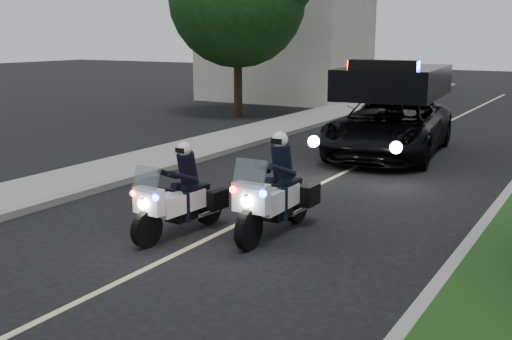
% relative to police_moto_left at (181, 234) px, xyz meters
% --- Properties ---
extents(ground, '(120.00, 120.00, 0.00)m').
position_rel_police_moto_left_xyz_m(ground, '(0.56, -3.90, 0.00)').
color(ground, black).
rests_on(ground, ground).
extents(curb_right, '(0.20, 60.00, 0.15)m').
position_rel_police_moto_left_xyz_m(curb_right, '(4.66, 6.10, 0.07)').
color(curb_right, gray).
rests_on(curb_right, ground).
extents(curb_left, '(0.20, 60.00, 0.15)m').
position_rel_police_moto_left_xyz_m(curb_left, '(-3.54, 6.10, 0.07)').
color(curb_left, gray).
rests_on(curb_left, ground).
extents(sidewalk_left, '(2.00, 60.00, 0.16)m').
position_rel_police_moto_left_xyz_m(sidewalk_left, '(-4.64, 6.10, 0.08)').
color(sidewalk_left, gray).
rests_on(sidewalk_left, ground).
extents(building_far, '(8.00, 6.00, 7.00)m').
position_rel_police_moto_left_xyz_m(building_far, '(-9.44, 22.10, 3.50)').
color(building_far, '#A8A396').
rests_on(building_far, ground).
extents(lane_marking, '(0.12, 50.00, 0.01)m').
position_rel_police_moto_left_xyz_m(lane_marking, '(0.56, 6.10, 0.00)').
color(lane_marking, '#BFB78C').
rests_on(lane_marking, ground).
extents(police_moto_left, '(0.87, 2.04, 1.68)m').
position_rel_police_moto_left_xyz_m(police_moto_left, '(0.00, 0.00, 0.00)').
color(police_moto_left, white).
rests_on(police_moto_left, ground).
extents(police_moto_right, '(0.78, 2.19, 1.86)m').
position_rel_police_moto_left_xyz_m(police_moto_right, '(1.46, 0.86, 0.00)').
color(police_moto_right, white).
rests_on(police_moto_right, ground).
extents(police_suv, '(3.53, 6.52, 3.04)m').
position_rel_police_moto_left_xyz_m(police_suv, '(0.76, 9.23, 0.00)').
color(police_suv, black).
rests_on(police_suv, ground).
extents(bicycle, '(0.84, 1.85, 0.94)m').
position_rel_police_moto_left_xyz_m(bicycle, '(-2.19, 16.88, 0.00)').
color(bicycle, black).
rests_on(bicycle, ground).
extents(cyclist, '(0.64, 0.44, 1.74)m').
position_rel_police_moto_left_xyz_m(cyclist, '(-2.19, 16.88, 0.00)').
color(cyclist, black).
rests_on(cyclist, ground).
extents(tree_left_near, '(6.95, 6.95, 9.71)m').
position_rel_police_moto_left_xyz_m(tree_left_near, '(-7.80, 14.57, 0.00)').
color(tree_left_near, '#184115').
rests_on(tree_left_near, ground).
extents(tree_left_far, '(7.74, 7.74, 11.96)m').
position_rel_police_moto_left_xyz_m(tree_left_far, '(-8.94, 24.43, 0.00)').
color(tree_left_far, '#163510').
rests_on(tree_left_far, ground).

